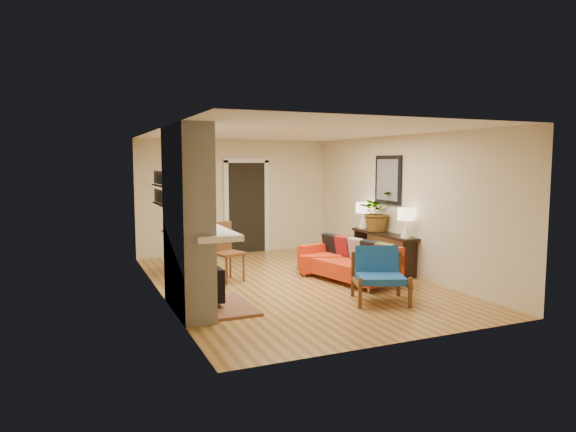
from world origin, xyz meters
The scene contains 10 objects.
room_shell centered at (0.60, 2.63, 1.24)m, with size 6.50×6.50×6.50m.
fireplace centered at (-2.00, -1.00, 1.24)m, with size 1.09×1.68×2.60m.
sofa centered at (1.04, -0.22, 0.33)m, with size 1.22×2.03×0.75m.
ottoman centered at (0.78, 0.51, 0.22)m, with size 0.98×0.98×0.39m.
blue_chair centered at (0.75, -1.57, 0.44)m, with size 1.00×0.99×0.81m.
dining_table centered at (-1.35, 1.16, 0.68)m, with size 1.28×1.97×1.04m.
console_table centered at (2.07, 0.30, 0.58)m, with size 0.34×1.85×0.72m.
lamp_near centered at (2.07, -0.40, 1.06)m, with size 0.30×0.30×0.54m.
lamp_far centered at (2.07, 1.07, 1.06)m, with size 0.30×0.30×0.54m.
houseplant centered at (2.06, 0.53, 1.13)m, with size 0.72×0.63×0.80m, color #1E5919.
Camera 1 is at (-3.55, -8.05, 2.09)m, focal length 32.00 mm.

